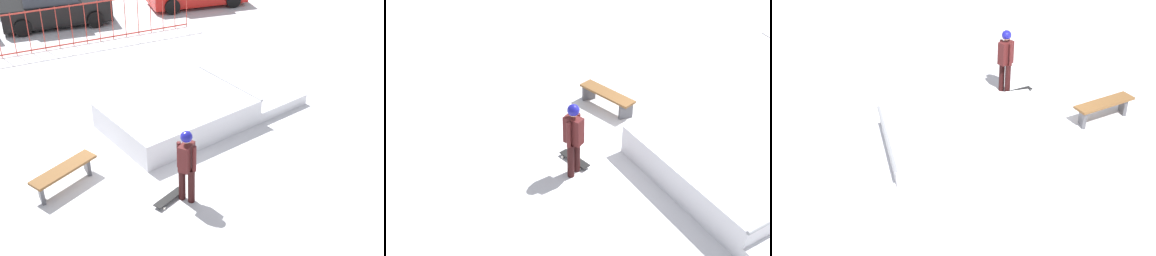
# 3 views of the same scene
# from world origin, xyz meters

# --- Properties ---
(ground_plane) EXTENTS (60.00, 60.00, 0.00)m
(ground_plane) POSITION_xyz_m (0.00, 0.00, 0.00)
(ground_plane) COLOR silver
(skate_ramp) EXTENTS (5.78, 3.53, 0.74)m
(skate_ramp) POSITION_xyz_m (1.84, 0.86, 0.32)
(skate_ramp) COLOR silver
(skate_ramp) RESTS_ON ground
(skater) EXTENTS (0.44, 0.40, 1.73)m
(skater) POSITION_xyz_m (0.19, -2.10, 1.01)
(skater) COLOR black
(skater) RESTS_ON ground
(skateboard) EXTENTS (0.81, 0.50, 0.09)m
(skateboard) POSITION_xyz_m (-0.16, -1.96, 0.08)
(skateboard) COLOR black
(skateboard) RESTS_ON ground
(park_bench) EXTENTS (1.62, 1.03, 0.48)m
(park_bench) POSITION_xyz_m (-1.98, -0.43, 0.36)
(park_bench) COLOR brown
(park_bench) RESTS_ON ground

